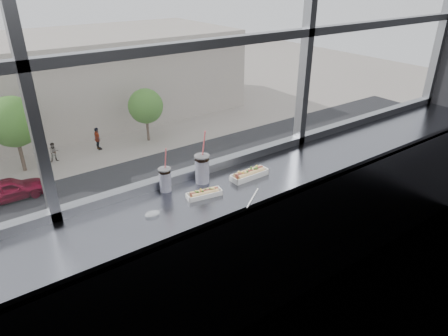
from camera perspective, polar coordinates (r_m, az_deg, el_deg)
wall_back_lower at (r=3.17m, az=-3.31°, el=-9.68°), size 6.00×0.00×6.00m
counter at (r=2.70m, az=-0.44°, el=-3.57°), size 6.00×0.55×0.06m
counter_fascia at (r=2.83m, az=2.66°, el=-14.84°), size 6.00×0.04×1.04m
hotdog_tray_left at (r=2.59m, az=-2.84°, el=-3.63°), size 0.24×0.12×0.06m
hotdog_tray_right at (r=2.82m, az=3.66°, el=-0.84°), size 0.29×0.10×0.07m
soda_cup_left at (r=2.65m, az=-8.42°, el=-1.48°), size 0.08×0.08×0.31m
soda_cup_right at (r=2.72m, az=-3.15°, el=0.08°), size 0.10×0.10×0.38m
loose_straw at (r=2.58m, az=4.12°, el=-4.27°), size 0.21×0.15×0.01m
wrapper at (r=2.44m, az=-10.21°, el=-6.42°), size 0.10×0.07×0.02m
street_asphalt at (r=25.95m, az=-27.33°, el=-7.97°), size 80.00×10.00×0.06m
car_far_b at (r=29.02m, az=-28.53°, el=-2.28°), size 2.53×5.91×1.96m
car_near_c at (r=22.18m, az=-22.34°, el=-9.80°), size 2.75×5.97×1.95m
car_near_e at (r=26.33m, az=2.55°, el=-1.76°), size 2.51×5.63×1.85m
car_near_d at (r=23.45m, az=-9.71°, el=-5.78°), size 3.09×6.24×2.01m
pedestrian_c at (r=33.38m, az=-23.14°, el=2.33°), size 0.83×0.62×1.87m
pedestrian_d at (r=34.34m, az=-17.66°, el=4.30°), size 0.77×1.02×2.30m
tree_center at (r=31.84m, az=-27.89°, el=5.84°), size 3.63×3.63×5.68m
tree_right at (r=34.60m, az=-11.13°, el=8.66°), size 2.96×2.96×4.62m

